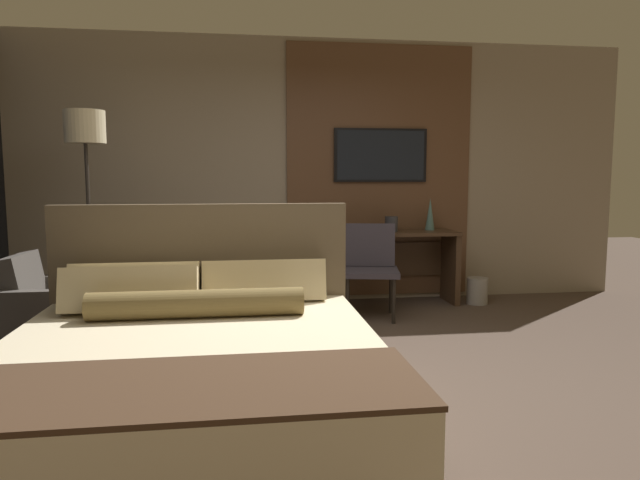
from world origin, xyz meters
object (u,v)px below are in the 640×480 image
at_px(desk_chair, 370,262).
at_px(tv, 381,155).
at_px(armchair_by_window, 58,318).
at_px(floor_lamp, 86,145).
at_px(book, 328,230).
at_px(bed, 192,370).
at_px(vase_short, 391,224).
at_px(desk, 384,256).
at_px(vase_tall, 430,214).
at_px(waste_bin, 477,291).

bearing_deg(desk_chair, tv, 80.48).
height_order(tv, armchair_by_window, tv).
distance_m(armchair_by_window, floor_lamp, 1.49).
bearing_deg(book, tv, 15.17).
relative_size(bed, vase_short, 13.37).
xyz_separation_m(bed, armchair_by_window, (-1.14, 1.52, -0.05)).
relative_size(desk_chair, armchair_by_window, 1.16).
bearing_deg(desk_chair, desk, 73.21).
height_order(vase_tall, waste_bin, vase_tall).
distance_m(desk_chair, vase_short, 0.64).
bearing_deg(vase_tall, desk_chair, -144.63).
relative_size(bed, tv, 2.11).
xyz_separation_m(tv, vase_tall, (0.52, -0.14, -0.63)).
height_order(desk, waste_bin, desk).
bearing_deg(desk_chair, floor_lamp, -165.17).
xyz_separation_m(bed, floor_lamp, (-1.03, 2.13, 1.31)).
xyz_separation_m(armchair_by_window, floor_lamp, (0.12, 0.61, 1.36)).
xyz_separation_m(floor_lamp, waste_bin, (3.80, 0.48, -1.48)).
height_order(tv, book, tv).
xyz_separation_m(vase_tall, waste_bin, (0.46, -0.23, -0.81)).
height_order(vase_tall, book, vase_tall).
bearing_deg(desk_chair, vase_tall, 46.89).
relative_size(tv, floor_lamp, 0.53).
bearing_deg(waste_bin, desk_chair, -165.01).
bearing_deg(vase_tall, desk, -173.62).
distance_m(desk_chair, waste_bin, 1.35).
bearing_deg(vase_tall, waste_bin, -25.98).
height_order(bed, vase_short, bed).
distance_m(book, waste_bin, 1.72).
distance_m(desk, waste_bin, 1.06).
xyz_separation_m(desk_chair, armchair_by_window, (-2.66, -0.75, -0.27)).
bearing_deg(floor_lamp, vase_short, 11.61).
bearing_deg(book, armchair_by_window, -150.94).
xyz_separation_m(book, waste_bin, (1.58, -0.21, -0.65)).
bearing_deg(floor_lamp, bed, -64.21).
distance_m(bed, desk_chair, 2.75).
height_order(armchair_by_window, vase_short, vase_short).
height_order(desk, tv, tv).
height_order(bed, book, bed).
bearing_deg(tv, desk_chair, -111.04).
height_order(tv, desk_chair, tv).
height_order(desk, desk_chair, desk_chair).
bearing_deg(bed, desk_chair, 56.33).
relative_size(book, waste_bin, 0.85).
height_order(vase_short, waste_bin, vase_short).
height_order(armchair_by_window, waste_bin, armchair_by_window).
relative_size(desk_chair, waste_bin, 3.19).
bearing_deg(floor_lamp, desk, 12.99).
bearing_deg(floor_lamp, book, 17.26).
relative_size(vase_short, book, 0.67).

